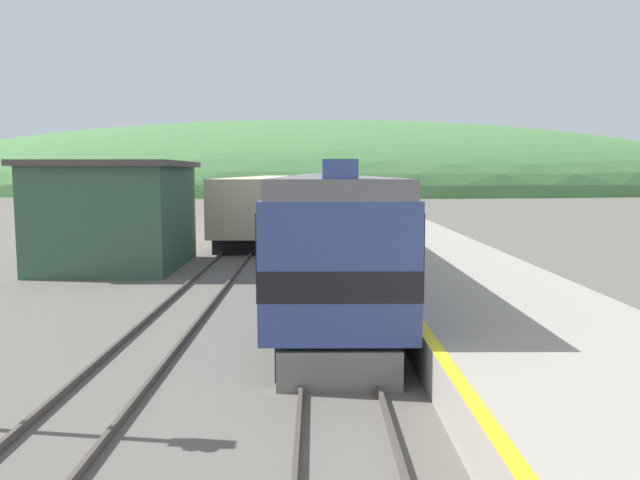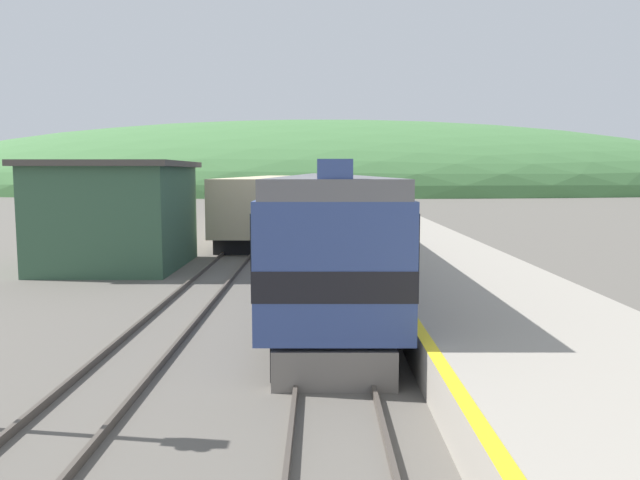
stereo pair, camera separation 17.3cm
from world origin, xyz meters
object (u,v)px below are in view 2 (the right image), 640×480
Objects in this scene: express_train_lead_car at (331,230)px; carriage_second at (326,202)px; carriage_fourth at (324,187)px; siding_train at (270,200)px; carriage_third at (325,192)px.

carriage_second is at bearing 90.00° from express_train_lead_car.
carriage_fourth reaches higher than siding_train.
siding_train is at bearing -107.48° from carriage_third.
carriage_third is 1.00× the size of carriage_fourth.
carriage_second is at bearing -90.00° from carriage_fourth.
express_train_lead_car reaches higher than carriage_second.
carriage_third is 20.59m from carriage_fourth.
express_train_lead_car reaches higher than siding_train.
express_train_lead_car is 0.97× the size of carriage_fourth.
carriage_third is at bearing 72.52° from siding_train.
carriage_third and carriage_fourth have the same top height.
express_train_lead_car is 61.74m from carriage_fourth.
carriage_fourth is (0.00, 20.59, 0.00)m from carriage_third.
carriage_second is 41.19m from carriage_fourth.
siding_train is at bearing 98.88° from express_train_lead_car.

